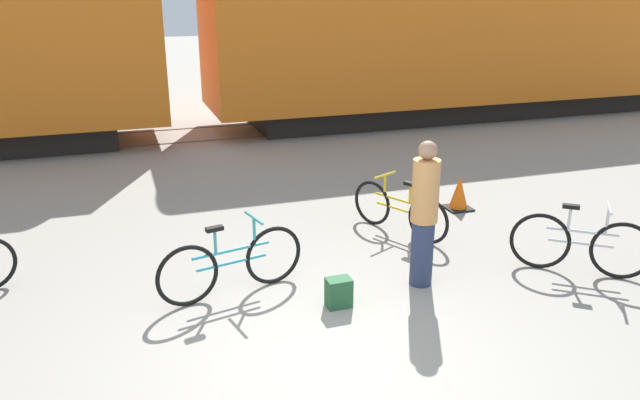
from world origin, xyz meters
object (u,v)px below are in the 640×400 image
(bicycle_silver, at_px, (580,244))
(traffic_cone, at_px, (459,194))
(bicycle_yellow, at_px, (399,210))
(freight_train, at_px, (182,20))
(bicycle_teal, at_px, (232,264))
(person_in_tan, at_px, (424,214))
(backpack, at_px, (339,292))

(bicycle_silver, relative_size, traffic_cone, 2.51)
(bicycle_yellow, relative_size, traffic_cone, 2.83)
(freight_train, bearing_deg, bicycle_teal, -93.90)
(person_in_tan, bearing_deg, backpack, -57.71)
(backpack, xyz_separation_m, traffic_cone, (2.96, 2.41, 0.08))
(bicycle_teal, distance_m, traffic_cone, 4.39)
(freight_train, relative_size, bicycle_silver, 21.02)
(bicycle_silver, bearing_deg, freight_train, 111.64)
(person_in_tan, bearing_deg, freight_train, -147.60)
(freight_train, height_order, bicycle_yellow, freight_train)
(person_in_tan, xyz_separation_m, backpack, (-1.14, -0.21, -0.74))
(bicycle_yellow, bearing_deg, freight_train, 105.99)
(bicycle_silver, xyz_separation_m, backpack, (-3.15, 0.16, -0.22))
(bicycle_teal, height_order, backpack, bicycle_teal)
(bicycle_teal, relative_size, traffic_cone, 3.25)
(bicycle_silver, height_order, person_in_tan, person_in_tan)
(freight_train, relative_size, person_in_tan, 16.20)
(bicycle_teal, bearing_deg, person_in_tan, -11.91)
(bicycle_teal, xyz_separation_m, traffic_cone, (4.03, 1.74, -0.13))
(freight_train, bearing_deg, person_in_tan, -79.49)
(bicycle_yellow, bearing_deg, bicycle_silver, -50.95)
(person_in_tan, height_order, backpack, person_in_tan)
(freight_train, bearing_deg, bicycle_silver, -68.36)
(bicycle_teal, bearing_deg, backpack, -32.15)
(freight_train, distance_m, traffic_cone, 7.88)
(bicycle_teal, xyz_separation_m, backpack, (1.08, -0.68, -0.22))
(freight_train, height_order, person_in_tan, freight_train)
(bicycle_teal, bearing_deg, bicycle_yellow, 22.48)
(traffic_cone, bearing_deg, bicycle_teal, -156.68)
(bicycle_teal, distance_m, bicycle_yellow, 2.88)
(freight_train, height_order, backpack, freight_train)
(bicycle_teal, relative_size, backpack, 5.25)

